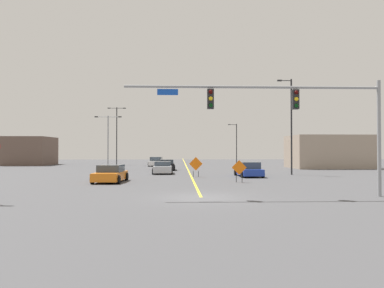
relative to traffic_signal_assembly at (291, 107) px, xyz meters
name	(u,v)px	position (x,y,z in m)	size (l,w,h in m)	color
ground	(201,197)	(-4.79, 0.01, -4.78)	(152.71, 152.71, 0.00)	#444447
road_centre_stripe	(186,165)	(-4.79, 42.43, -4.78)	(0.16, 84.84, 0.01)	yellow
traffic_signal_assembly	(291,107)	(0.00, 0.00, 0.00)	(13.75, 0.44, 6.25)	gray
street_lamp_near_left	(236,141)	(5.06, 50.24, -0.63)	(1.71, 0.24, 7.52)	black
street_lamp_far_left	(108,137)	(-15.50, 30.11, -0.49)	(3.60, 0.24, 7.12)	gray
street_lamp_mid_left	(117,132)	(-16.48, 42.72, 0.83)	(3.05, 0.24, 9.74)	black
street_lamp_mid_right	(291,123)	(5.33, 17.04, 0.44)	(1.50, 0.24, 9.66)	black
construction_sign_left_lane	(239,169)	(-1.32, 8.68, -3.72)	(1.14, 0.20, 1.72)	orange
construction_sign_median_far	(196,165)	(-4.38, 14.46, -3.64)	(1.24, 0.32, 1.85)	orange
car_black_far	(166,165)	(-7.48, 25.79, -4.17)	(2.18, 3.85, 1.31)	black
car_blue_approaching	(249,170)	(0.61, 14.69, -4.15)	(2.24, 4.41, 1.37)	#1E389E
car_orange_near	(110,174)	(-11.28, 9.37, -4.15)	(2.34, 4.40, 1.33)	orange
car_white_distant	(156,162)	(-9.44, 37.11, -4.11)	(2.30, 4.36, 1.42)	white
car_silver_mid	(163,168)	(-7.66, 19.20, -4.18)	(2.15, 4.06, 1.28)	#B7BABF
roadside_building_west	(30,151)	(-30.66, 42.04, -2.45)	(6.78, 7.65, 4.65)	brown
roadside_building_east	(328,152)	(14.70, 30.19, -2.54)	(10.40, 6.96, 4.48)	gray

